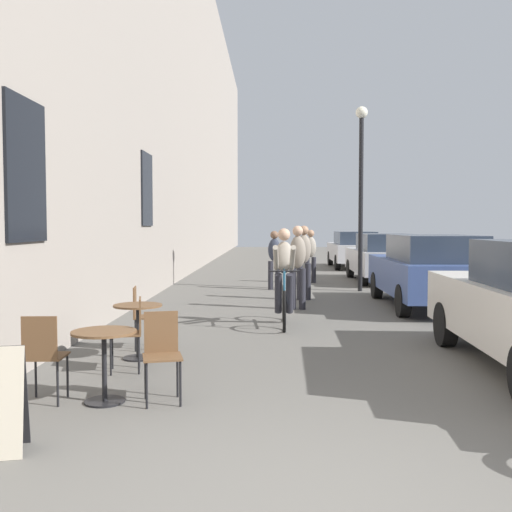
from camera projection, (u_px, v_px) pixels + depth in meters
name	position (u px, v px, depth m)	size (l,w,h in m)	color
building_facade_left	(163.00, 55.00, 17.12)	(0.54, 68.00, 13.53)	gray
cafe_table_near	(104.00, 351.00, 5.78)	(0.64, 0.64, 0.72)	black
cafe_chair_near_toward_street	(43.00, 352.00, 5.72)	(0.40, 0.40, 0.89)	black
cafe_chair_near_toward_wall	(162.00, 350.00, 5.84)	(0.46, 0.46, 0.89)	black
cafe_table_mid	(138.00, 320.00, 7.68)	(0.64, 0.64, 0.72)	black
cafe_chair_mid_toward_street	(142.00, 313.00, 8.29)	(0.43, 0.43, 0.89)	black
cafe_chair_mid_toward_wall	(132.00, 329.00, 7.02)	(0.45, 0.45, 0.89)	black
cyclist_on_bicycle	(284.00, 279.00, 10.30)	(0.52, 1.76, 1.74)	black
pedestrian_near	(298.00, 262.00, 12.18)	(0.36, 0.27, 1.76)	#26262D
pedestrian_mid	(304.00, 258.00, 13.74)	(0.37, 0.28, 1.76)	#26262D
pedestrian_far	(274.00, 257.00, 15.94)	(0.35, 0.26, 1.61)	#26262D
pedestrian_furthest	(311.00, 253.00, 17.82)	(0.36, 0.27, 1.62)	#26262D
street_lamp	(361.00, 175.00, 15.46)	(0.32, 0.32, 4.90)	black
parked_car_second	(429.00, 270.00, 12.44)	(1.88, 4.41, 1.56)	#384C84
parked_car_third	(383.00, 257.00, 18.13)	(1.81, 4.24, 1.51)	#B7B7BC
parked_car_fourth	(353.00, 249.00, 24.08)	(1.80, 4.24, 1.51)	#B7B7BC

